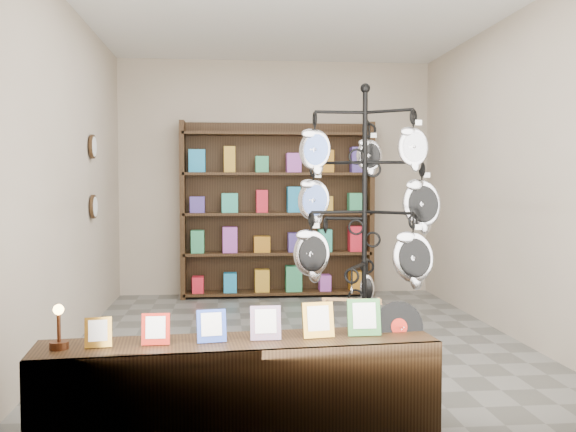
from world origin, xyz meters
The scene contains 6 objects.
ground centered at (0.00, 0.00, 0.00)m, with size 5.00×5.00×0.00m, color slate.
room_envelope centered at (0.00, 0.00, 1.85)m, with size 5.00×5.00×5.00m.
display_tree centered at (0.32, -1.35, 1.23)m, with size 1.14×1.12×2.13m.
front_shelf centered at (-0.58, -2.20, 0.28)m, with size 2.27×0.64×0.79m.
back_shelving centered at (0.00, 2.30, 1.03)m, with size 2.42×0.36×2.20m.
wall_clocks centered at (-1.97, 0.80, 1.50)m, with size 0.03×0.24×0.84m.
Camera 1 is at (-0.65, -5.78, 1.44)m, focal length 40.00 mm.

